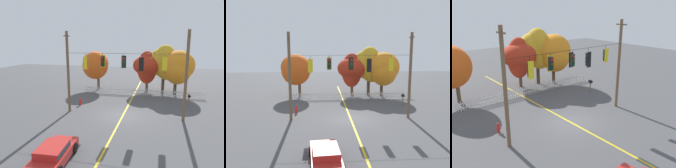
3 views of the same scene
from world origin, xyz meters
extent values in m
plane|color=#4C4C4F|center=(0.00, 0.00, 0.00)|extent=(80.00, 80.00, 0.00)
cube|color=gold|center=(0.00, 0.00, 0.00)|extent=(0.16, 36.00, 0.01)
cylinder|color=brown|center=(-5.51, 0.00, 3.99)|extent=(0.26, 0.26, 7.98)
cylinder|color=brown|center=(5.51, 0.00, 3.99)|extent=(0.26, 0.26, 7.98)
cube|color=brown|center=(-5.51, 0.00, 7.53)|extent=(0.10, 1.10, 0.10)
cube|color=brown|center=(5.51, 0.00, 7.53)|extent=(0.10, 1.10, 0.10)
cylinder|color=black|center=(0.00, 0.00, 5.93)|extent=(10.83, 0.02, 0.02)
cylinder|color=black|center=(-3.66, 0.00, 5.71)|extent=(0.03, 0.03, 0.43)
cube|color=yellow|center=(-3.66, -0.13, 5.01)|extent=(0.43, 0.02, 1.21)
cube|color=black|center=(-3.66, 0.00, 5.01)|extent=(0.30, 0.24, 0.97)
cylinder|color=red|center=(-3.66, 0.14, 5.33)|extent=(0.20, 0.03, 0.20)
cube|color=black|center=(-3.66, 0.18, 5.45)|extent=(0.22, 0.12, 0.06)
cylinder|color=#463B09|center=(-3.66, 0.14, 5.01)|extent=(0.20, 0.03, 0.20)
cube|color=black|center=(-3.66, 0.18, 5.12)|extent=(0.22, 0.12, 0.06)
cylinder|color=#073513|center=(-3.66, 0.14, 4.68)|extent=(0.20, 0.03, 0.20)
cube|color=black|center=(-3.66, 0.18, 4.80)|extent=(0.22, 0.12, 0.06)
cylinder|color=black|center=(-1.97, 0.00, 5.78)|extent=(0.03, 0.03, 0.28)
cube|color=yellow|center=(-1.97, 0.13, 5.18)|extent=(0.43, 0.02, 1.16)
cube|color=black|center=(-1.97, 0.00, 5.18)|extent=(0.30, 0.24, 0.93)
cylinder|color=red|center=(-1.97, -0.14, 5.49)|extent=(0.20, 0.03, 0.20)
cube|color=black|center=(-1.97, -0.18, 5.60)|extent=(0.22, 0.12, 0.06)
cylinder|color=#463B09|center=(-1.97, -0.14, 5.18)|extent=(0.20, 0.03, 0.20)
cube|color=black|center=(-1.97, -0.18, 5.29)|extent=(0.22, 0.12, 0.06)
cylinder|color=#073513|center=(-1.97, -0.14, 4.86)|extent=(0.20, 0.03, 0.20)
cube|color=black|center=(-1.97, -0.18, 4.98)|extent=(0.22, 0.12, 0.06)
cylinder|color=black|center=(0.01, 0.00, 5.78)|extent=(0.03, 0.03, 0.30)
cube|color=black|center=(0.01, 0.13, 5.17)|extent=(0.43, 0.02, 1.13)
cube|color=#1E3323|center=(0.01, 0.00, 5.17)|extent=(0.30, 0.24, 0.91)
cylinder|color=red|center=(0.01, -0.14, 5.47)|extent=(0.20, 0.03, 0.20)
cube|color=#1E3323|center=(0.01, -0.18, 5.59)|extent=(0.22, 0.12, 0.06)
cylinder|color=#463B09|center=(0.01, -0.14, 5.17)|extent=(0.20, 0.03, 0.20)
cube|color=#1E3323|center=(0.01, -0.18, 5.28)|extent=(0.22, 0.12, 0.06)
cylinder|color=#073513|center=(0.01, -0.14, 4.86)|extent=(0.20, 0.03, 0.20)
cube|color=#1E3323|center=(0.01, -0.18, 4.98)|extent=(0.22, 0.12, 0.06)
cylinder|color=black|center=(1.64, 0.00, 5.72)|extent=(0.03, 0.03, 0.42)
cube|color=black|center=(1.64, -0.13, 5.01)|extent=(0.43, 0.02, 1.23)
cube|color=black|center=(1.64, 0.00, 5.01)|extent=(0.30, 0.24, 0.99)
cylinder|color=red|center=(1.64, 0.14, 5.34)|extent=(0.20, 0.03, 0.20)
cube|color=black|center=(1.64, 0.18, 5.46)|extent=(0.22, 0.12, 0.06)
cylinder|color=#463B09|center=(1.64, 0.14, 5.01)|extent=(0.20, 0.03, 0.20)
cube|color=black|center=(1.64, 0.18, 5.13)|extent=(0.22, 0.12, 0.06)
cylinder|color=#073513|center=(1.64, 0.14, 4.68)|extent=(0.20, 0.03, 0.20)
cube|color=black|center=(1.64, 0.18, 4.80)|extent=(0.22, 0.12, 0.06)
cylinder|color=black|center=(3.66, 0.00, 5.76)|extent=(0.03, 0.03, 0.34)
cube|color=yellow|center=(3.66, -0.13, 5.10)|extent=(0.43, 0.02, 1.20)
cube|color=#1E3323|center=(3.66, 0.00, 5.10)|extent=(0.30, 0.24, 0.97)
cylinder|color=red|center=(3.66, 0.14, 5.42)|extent=(0.20, 0.03, 0.20)
cube|color=#1E3323|center=(3.66, 0.18, 5.54)|extent=(0.22, 0.12, 0.06)
cylinder|color=#463B09|center=(3.66, 0.14, 5.10)|extent=(0.20, 0.03, 0.20)
cube|color=#1E3323|center=(3.66, 0.18, 5.22)|extent=(0.22, 0.12, 0.06)
cylinder|color=#073513|center=(3.66, 0.14, 4.78)|extent=(0.20, 0.03, 0.20)
cube|color=#1E3323|center=(3.66, 0.18, 4.89)|extent=(0.22, 0.12, 0.06)
cube|color=silver|center=(-6.68, 7.91, 0.49)|extent=(0.06, 0.04, 0.97)
cube|color=silver|center=(-6.45, 7.91, 0.49)|extent=(0.06, 0.04, 0.97)
cube|color=silver|center=(-6.23, 7.91, 0.49)|extent=(0.06, 0.04, 0.97)
cube|color=silver|center=(-6.00, 7.91, 0.49)|extent=(0.06, 0.04, 0.97)
cube|color=silver|center=(-5.78, 7.91, 0.49)|extent=(0.06, 0.04, 0.97)
cube|color=silver|center=(-5.55, 7.91, 0.49)|extent=(0.06, 0.04, 0.97)
cube|color=silver|center=(-5.33, 7.91, 0.49)|extent=(0.06, 0.04, 0.97)
cube|color=silver|center=(-5.11, 7.91, 0.49)|extent=(0.06, 0.04, 0.97)
cube|color=silver|center=(-4.88, 7.91, 0.49)|extent=(0.06, 0.04, 0.97)
cube|color=silver|center=(-4.66, 7.91, 0.49)|extent=(0.06, 0.04, 0.97)
cube|color=silver|center=(-4.43, 7.91, 0.49)|extent=(0.06, 0.04, 0.97)
cube|color=silver|center=(-4.21, 7.91, 0.49)|extent=(0.06, 0.04, 0.97)
cube|color=silver|center=(-3.98, 7.91, 0.49)|extent=(0.06, 0.04, 0.97)
cube|color=silver|center=(-3.76, 7.91, 0.49)|extent=(0.06, 0.04, 0.97)
cube|color=silver|center=(-3.53, 7.91, 0.49)|extent=(0.06, 0.04, 0.97)
cube|color=silver|center=(-3.31, 7.91, 0.49)|extent=(0.06, 0.04, 0.97)
cube|color=silver|center=(-3.08, 7.91, 0.49)|extent=(0.06, 0.04, 0.97)
cube|color=silver|center=(-2.86, 7.91, 0.49)|extent=(0.06, 0.04, 0.97)
cube|color=silver|center=(-2.64, 7.91, 0.49)|extent=(0.06, 0.04, 0.97)
cube|color=silver|center=(-2.41, 7.91, 0.49)|extent=(0.06, 0.04, 0.97)
cube|color=silver|center=(-2.19, 7.91, 0.49)|extent=(0.06, 0.04, 0.97)
cube|color=silver|center=(-1.96, 7.91, 0.49)|extent=(0.06, 0.04, 0.97)
cube|color=silver|center=(-1.74, 7.91, 0.49)|extent=(0.06, 0.04, 0.97)
cube|color=silver|center=(-1.51, 7.91, 0.49)|extent=(0.06, 0.04, 0.97)
cube|color=silver|center=(-1.29, 7.91, 0.49)|extent=(0.06, 0.04, 0.97)
cube|color=silver|center=(-1.06, 7.91, 0.49)|extent=(0.06, 0.04, 0.97)
cube|color=silver|center=(-0.84, 7.91, 0.49)|extent=(0.06, 0.04, 0.97)
cube|color=silver|center=(-0.61, 7.91, 0.49)|extent=(0.06, 0.04, 0.97)
cube|color=silver|center=(-0.39, 7.91, 0.49)|extent=(0.06, 0.04, 0.97)
cube|color=silver|center=(-0.16, 7.91, 0.49)|extent=(0.06, 0.04, 0.97)
cube|color=silver|center=(0.06, 7.91, 0.49)|extent=(0.06, 0.04, 0.97)
cube|color=silver|center=(0.28, 7.91, 0.49)|extent=(0.06, 0.04, 0.97)
cube|color=silver|center=(0.51, 7.91, 0.49)|extent=(0.06, 0.04, 0.97)
cube|color=silver|center=(0.73, 7.91, 0.49)|extent=(0.06, 0.04, 0.97)
cube|color=silver|center=(0.96, 7.91, 0.49)|extent=(0.06, 0.04, 0.97)
cube|color=silver|center=(1.18, 7.91, 0.49)|extent=(0.06, 0.04, 0.97)
cube|color=silver|center=(1.41, 7.91, 0.49)|extent=(0.06, 0.04, 0.97)
cube|color=silver|center=(1.63, 7.91, 0.49)|extent=(0.06, 0.04, 0.97)
cube|color=silver|center=(1.86, 7.91, 0.49)|extent=(0.06, 0.04, 0.97)
cube|color=silver|center=(2.08, 7.91, 0.49)|extent=(0.06, 0.04, 0.97)
cube|color=silver|center=(2.31, 7.91, 0.49)|extent=(0.06, 0.04, 0.97)
cube|color=silver|center=(2.53, 7.91, 0.49)|extent=(0.06, 0.04, 0.97)
cube|color=silver|center=(2.76, 7.91, 0.49)|extent=(0.06, 0.04, 0.97)
cube|color=silver|center=(2.98, 7.91, 0.49)|extent=(0.06, 0.04, 0.97)
cube|color=silver|center=(3.20, 7.91, 0.49)|extent=(0.06, 0.04, 0.97)
cube|color=silver|center=(3.43, 7.91, 0.49)|extent=(0.06, 0.04, 0.97)
cube|color=silver|center=(3.65, 7.91, 0.49)|extent=(0.06, 0.04, 0.97)
cube|color=silver|center=(3.88, 7.91, 0.49)|extent=(0.06, 0.04, 0.97)
cube|color=silver|center=(4.10, 7.91, 0.49)|extent=(0.06, 0.04, 0.97)
cube|color=silver|center=(4.33, 7.91, 0.49)|extent=(0.06, 0.04, 0.97)
cube|color=silver|center=(4.55, 7.91, 0.49)|extent=(0.06, 0.04, 0.97)
cube|color=silver|center=(4.78, 7.91, 0.49)|extent=(0.06, 0.04, 0.97)
cube|color=silver|center=(5.00, 7.91, 0.49)|extent=(0.06, 0.04, 0.97)
cube|color=silver|center=(5.23, 7.91, 0.49)|extent=(0.06, 0.04, 0.97)
cube|color=silver|center=(5.45, 7.91, 0.49)|extent=(0.06, 0.04, 0.97)
cube|color=silver|center=(5.68, 7.91, 0.49)|extent=(0.06, 0.04, 0.97)
cube|color=silver|center=(5.90, 7.91, 0.49)|extent=(0.06, 0.04, 0.97)
cube|color=silver|center=(6.12, 7.91, 0.49)|extent=(0.06, 0.04, 0.97)
cube|color=silver|center=(6.35, 7.91, 0.49)|extent=(0.06, 0.04, 0.97)
cube|color=silver|center=(6.57, 7.91, 0.49)|extent=(0.06, 0.04, 0.97)
cube|color=silver|center=(6.80, 7.91, 0.49)|extent=(0.06, 0.04, 0.97)
cube|color=silver|center=(7.02, 7.91, 0.49)|extent=(0.06, 0.04, 0.97)
cube|color=silver|center=(7.25, 7.91, 0.49)|extent=(0.06, 0.04, 0.97)
cube|color=silver|center=(7.47, 7.91, 0.49)|extent=(0.06, 0.04, 0.97)
cube|color=silver|center=(7.70, 7.91, 0.49)|extent=(0.06, 0.04, 0.97)
cube|color=silver|center=(7.92, 7.91, 0.49)|extent=(0.06, 0.04, 0.97)
cube|color=silver|center=(8.15, 7.91, 0.49)|extent=(0.06, 0.04, 0.97)
cube|color=silver|center=(8.37, 7.91, 0.49)|extent=(0.06, 0.04, 0.97)
cube|color=silver|center=(8.60, 7.91, 0.49)|extent=(0.06, 0.04, 0.97)
cube|color=silver|center=(8.82, 7.91, 0.49)|extent=(0.06, 0.04, 0.97)
cube|color=silver|center=(1.07, 7.94, 0.29)|extent=(15.50, 0.03, 0.08)
cube|color=silver|center=(1.07, 7.94, 0.70)|extent=(15.50, 0.03, 0.08)
cylinder|color=brown|center=(-5.64, 10.42, 1.22)|extent=(0.38, 0.38, 2.44)
ellipsoid|color=#DB5619|center=(-6.04, 10.18, 3.57)|extent=(3.83, 3.15, 3.99)
ellipsoid|color=#DB5619|center=(-6.13, 10.66, 3.89)|extent=(3.91, 3.33, 3.49)
cylinder|color=brown|center=(1.51, 10.91, 0.98)|extent=(0.37, 0.37, 1.95)
ellipsoid|color=#B22D19|center=(1.46, 10.93, 3.42)|extent=(2.79, 2.27, 4.69)
ellipsoid|color=#B22D19|center=(1.49, 10.48, 3.31)|extent=(2.62, 2.28, 3.07)
ellipsoid|color=#B22D19|center=(1.44, 10.75, 3.73)|extent=(3.92, 3.78, 2.86)
cylinder|color=#473828|center=(3.76, 10.61, 1.32)|extent=(0.41, 0.41, 2.64)
ellipsoid|color=gold|center=(4.19, 10.62, 3.58)|extent=(3.15, 2.55, 3.55)
ellipsoid|color=gold|center=(3.35, 11.07, 4.20)|extent=(3.37, 3.02, 3.87)
ellipsoid|color=gold|center=(3.91, 10.77, 4.70)|extent=(2.83, 2.79, 3.89)
cylinder|color=#473828|center=(5.35, 9.61, 1.14)|extent=(0.40, 0.40, 2.29)
ellipsoid|color=orange|center=(5.52, 9.36, 3.27)|extent=(3.38, 3.17, 3.54)
ellipsoid|color=orange|center=(5.62, 9.86, 3.93)|extent=(4.20, 3.85, 3.96)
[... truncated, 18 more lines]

